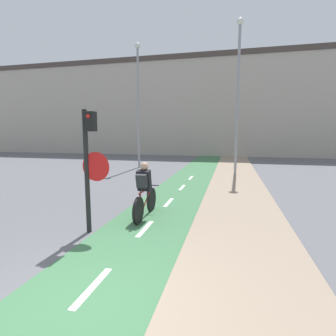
{
  "coord_description": "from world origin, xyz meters",
  "views": [
    {
      "loc": [
        1.97,
        -2.82,
        2.34
      ],
      "look_at": [
        0.0,
        5.41,
        1.2
      ],
      "focal_mm": 28.0,
      "sensor_mm": 36.0,
      "label": 1
    }
  ],
  "objects_px": {
    "cyclist_near": "(145,192)",
    "street_lamp_far": "(138,95)",
    "traffic_light_pole": "(90,157)",
    "street_lamp_sidewalk": "(238,84)"
  },
  "relations": [
    {
      "from": "street_lamp_far",
      "to": "street_lamp_sidewalk",
      "type": "distance_m",
      "value": 6.59
    },
    {
      "from": "traffic_light_pole",
      "to": "cyclist_near",
      "type": "xyz_separation_m",
      "value": [
        0.87,
        1.3,
        -1.06
      ]
    },
    {
      "from": "street_lamp_far",
      "to": "street_lamp_sidewalk",
      "type": "xyz_separation_m",
      "value": [
        6.3,
        -1.91,
        0.07
      ]
    },
    {
      "from": "traffic_light_pole",
      "to": "street_lamp_far",
      "type": "distance_m",
      "value": 12.11
    },
    {
      "from": "street_lamp_far",
      "to": "cyclist_near",
      "type": "height_order",
      "value": "street_lamp_far"
    },
    {
      "from": "traffic_light_pole",
      "to": "cyclist_near",
      "type": "relative_size",
      "value": 1.54
    },
    {
      "from": "cyclist_near",
      "to": "street_lamp_far",
      "type": "bearing_deg",
      "value": 110.53
    },
    {
      "from": "traffic_light_pole",
      "to": "cyclist_near",
      "type": "bearing_deg",
      "value": 56.16
    },
    {
      "from": "traffic_light_pole",
      "to": "street_lamp_far",
      "type": "height_order",
      "value": "street_lamp_far"
    },
    {
      "from": "traffic_light_pole",
      "to": "street_lamp_sidewalk",
      "type": "relative_size",
      "value": 0.35
    }
  ]
}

